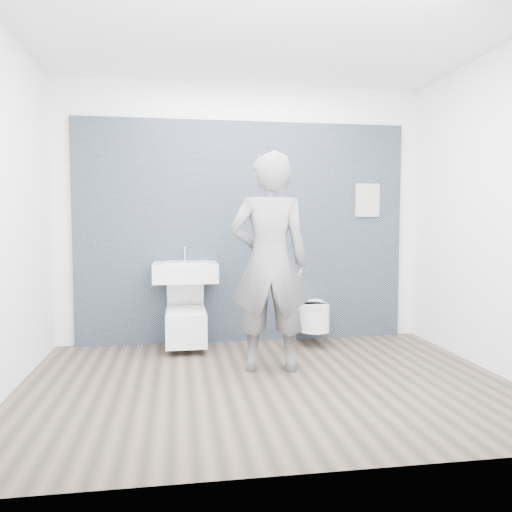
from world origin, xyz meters
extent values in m
plane|color=brown|center=(0.00, 0.00, 0.00)|extent=(4.00, 4.00, 0.00)
plane|color=white|center=(0.00, 1.50, 1.40)|extent=(4.00, 0.00, 4.00)
plane|color=white|center=(0.00, -1.50, 1.40)|extent=(4.00, 0.00, 4.00)
plane|color=white|center=(-2.00, 0.00, 1.40)|extent=(0.00, 3.00, 3.00)
plane|color=white|center=(2.00, 0.00, 1.40)|extent=(0.00, 3.00, 3.00)
plane|color=white|center=(0.00, 0.00, 2.80)|extent=(4.00, 4.00, 0.00)
cube|color=black|center=(0.00, 1.47, 0.00)|extent=(3.60, 0.06, 2.40)
cube|color=white|center=(-0.64, 1.20, 0.80)|extent=(0.65, 0.49, 0.20)
cube|color=silver|center=(-0.64, 1.18, 0.89)|extent=(0.46, 0.33, 0.03)
cylinder|color=silver|center=(-0.64, 1.38, 0.98)|extent=(0.02, 0.02, 0.16)
cylinder|color=silver|center=(-0.64, 1.33, 1.05)|extent=(0.02, 0.11, 0.02)
cylinder|color=silver|center=(-0.64, 1.42, 0.64)|extent=(0.04, 0.04, 0.13)
cube|color=white|center=(-0.64, 1.15, 0.24)|extent=(0.41, 0.59, 0.34)
cylinder|color=silver|center=(-0.64, 1.10, 0.40)|extent=(0.29, 0.29, 0.03)
cube|color=white|center=(-0.64, 1.10, 0.42)|extent=(0.38, 0.47, 0.02)
cube|color=white|center=(-0.64, 1.29, 0.62)|extent=(0.38, 0.23, 0.38)
cube|color=silver|center=(-0.64, 1.41, 0.11)|extent=(0.11, 0.06, 0.08)
cube|color=white|center=(0.70, 1.26, 0.29)|extent=(0.31, 0.37, 0.26)
cylinder|color=white|center=(0.70, 1.07, 0.29)|extent=(0.31, 0.31, 0.26)
cube|color=white|center=(0.70, 1.23, 0.44)|extent=(0.30, 0.35, 0.03)
cylinder|color=white|center=(0.70, 1.05, 0.44)|extent=(0.30, 0.30, 0.03)
cube|color=silver|center=(0.70, 1.41, 0.20)|extent=(0.09, 0.06, 0.08)
cube|color=white|center=(1.40, 1.43, 0.00)|extent=(0.28, 0.03, 0.37)
imported|color=slate|center=(0.08, 0.34, 0.96)|extent=(0.75, 0.55, 1.92)
camera|label=1|loc=(-0.72, -3.95, 1.32)|focal=35.00mm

